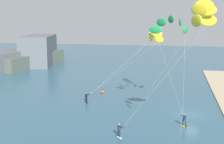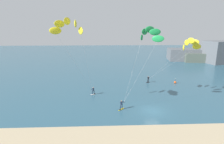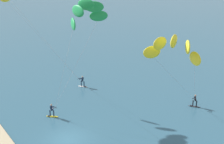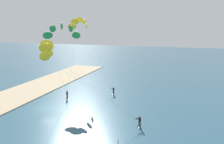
# 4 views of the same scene
# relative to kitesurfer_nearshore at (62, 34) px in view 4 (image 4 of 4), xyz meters

# --- Properties ---
(ground_plane) EXTENTS (240.00, 240.00, 0.00)m
(ground_plane) POSITION_rel_kitesurfer_nearshore_xyz_m (0.64, -2.96, -12.40)
(ground_plane) COLOR #2D566B
(sand_strip) EXTENTS (80.00, 9.83, 0.16)m
(sand_strip) POSITION_rel_kitesurfer_nearshore_xyz_m (0.64, -12.62, -12.32)
(sand_strip) COLOR tan
(sand_strip) RESTS_ON ground
(kitesurfer_nearshore) EXTENTS (7.41, 5.84, 14.15)m
(kitesurfer_nearshore) POSITION_rel_kitesurfer_nearshore_xyz_m (0.00, 0.00, 0.00)
(kitesurfer_nearshore) COLOR yellow
(kitesurfer_nearshore) RESTS_ON ground
(kitesurfer_mid_water) EXTENTS (6.59, 10.73, 15.37)m
(kitesurfer_mid_water) POSITION_rel_kitesurfer_nearshore_xyz_m (-12.88, -2.86, 1.18)
(kitesurfer_mid_water) COLOR white
(kitesurfer_mid_water) RESTS_ON ground
(kitesurfer_far_out) EXTENTS (8.30, 12.81, 12.04)m
(kitesurfer_far_out) POSITION_rel_kitesurfer_nearshore_xyz_m (8.64, 3.36, -1.98)
(kitesurfer_far_out) COLOR #333338
(kitesurfer_far_out) RESTS_ON ground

